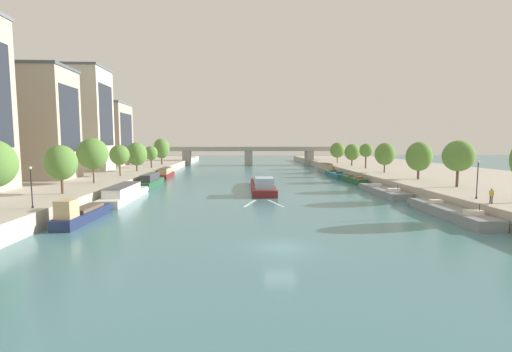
{
  "coord_description": "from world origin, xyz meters",
  "views": [
    {
      "loc": [
        -3.22,
        -27.88,
        8.58
      ],
      "look_at": [
        0.0,
        42.17,
        1.83
      ],
      "focal_mm": 24.95,
      "sensor_mm": 36.0,
      "label": 1
    }
  ],
  "objects_px": {
    "tree_left_distant": "(120,155)",
    "tree_left_past_mid": "(161,148)",
    "moored_boat_right_far": "(354,180)",
    "tree_right_second": "(419,157)",
    "moored_boat_left_lone": "(151,181)",
    "bridge_far": "(248,153)",
    "moored_boat_left_end": "(82,214)",
    "moored_boat_left_near": "(166,174)",
    "barge_midriver": "(262,185)",
    "moored_boat_right_midway": "(326,169)",
    "tree_right_third": "(385,154)",
    "lamppost_right_bank": "(477,178)",
    "tree_right_past_mid": "(458,156)",
    "moored_boat_right_gap_after": "(335,175)",
    "moored_boat_left_downstream": "(124,193)",
    "tree_left_nearest": "(61,163)",
    "moored_boat_right_end": "(383,191)",
    "tree_left_midway": "(151,153)",
    "tree_left_second": "(137,154)",
    "moored_boat_right_upstream": "(449,212)",
    "tree_right_nearest": "(352,152)",
    "tree_left_end_of_row": "(93,154)",
    "tree_right_by_lamp": "(366,150)",
    "person_on_quay": "(491,195)",
    "lamppost_left_bank": "(31,185)",
    "tree_right_end_of_row": "(337,150)"
  },
  "relations": [
    {
      "from": "tree_left_distant",
      "to": "tree_left_past_mid",
      "type": "distance_m",
      "value": 35.88
    },
    {
      "from": "moored_boat_right_far",
      "to": "tree_right_second",
      "type": "distance_m",
      "value": 14.76
    },
    {
      "from": "moored_boat_left_lone",
      "to": "bridge_far",
      "type": "xyz_separation_m",
      "value": [
        20.39,
        60.79,
        3.35
      ]
    },
    {
      "from": "moored_boat_left_end",
      "to": "moored_boat_left_near",
      "type": "bearing_deg",
      "value": 90.73
    },
    {
      "from": "barge_midriver",
      "to": "moored_boat_right_midway",
      "type": "xyz_separation_m",
      "value": [
        19.96,
        35.1,
        0.24
      ]
    },
    {
      "from": "tree_right_third",
      "to": "lamppost_right_bank",
      "type": "bearing_deg",
      "value": -95.9
    },
    {
      "from": "tree_right_past_mid",
      "to": "moored_boat_left_end",
      "type": "bearing_deg",
      "value": -166.16
    },
    {
      "from": "moored_boat_right_gap_after",
      "to": "moored_boat_right_midway",
      "type": "distance_m",
      "value": 11.96
    },
    {
      "from": "moored_boat_left_downstream",
      "to": "tree_left_nearest",
      "type": "distance_m",
      "value": 10.14
    },
    {
      "from": "moored_boat_left_lone",
      "to": "moored_boat_right_end",
      "type": "distance_m",
      "value": 42.55
    },
    {
      "from": "moored_boat_right_far",
      "to": "tree_left_midway",
      "type": "xyz_separation_m",
      "value": [
        -46.52,
        19.33,
        5.08
      ]
    },
    {
      "from": "moored_boat_right_end",
      "to": "tree_left_second",
      "type": "distance_m",
      "value": 53.31
    },
    {
      "from": "moored_boat_left_lone",
      "to": "moored_boat_right_upstream",
      "type": "distance_m",
      "value": 51.13
    },
    {
      "from": "moored_boat_right_midway",
      "to": "tree_right_nearest",
      "type": "bearing_deg",
      "value": 3.59
    },
    {
      "from": "moored_boat_left_end",
      "to": "tree_left_past_mid",
      "type": "xyz_separation_m",
      "value": [
        -5.94,
        67.25,
        5.77
      ]
    },
    {
      "from": "tree_left_past_mid",
      "to": "tree_left_nearest",
      "type": "bearing_deg",
      "value": -89.73
    },
    {
      "from": "barge_midriver",
      "to": "tree_left_past_mid",
      "type": "xyz_separation_m",
      "value": [
        -26.93,
        43.35,
        5.76
      ]
    },
    {
      "from": "moored_boat_left_downstream",
      "to": "moored_boat_right_gap_after",
      "type": "bearing_deg",
      "value": 38.78
    },
    {
      "from": "moored_boat_left_near",
      "to": "tree_left_nearest",
      "type": "bearing_deg",
      "value": -97.36
    },
    {
      "from": "tree_left_end_of_row",
      "to": "tree_right_second",
      "type": "distance_m",
      "value": 55.3
    },
    {
      "from": "moored_boat_right_end",
      "to": "tree_left_second",
      "type": "xyz_separation_m",
      "value": [
        -46.94,
        24.71,
        5.3
      ]
    },
    {
      "from": "tree_left_distant",
      "to": "tree_right_by_lamp",
      "type": "distance_m",
      "value": 57.62
    },
    {
      "from": "barge_midriver",
      "to": "tree_right_nearest",
      "type": "relative_size",
      "value": 3.42
    },
    {
      "from": "moored_boat_left_downstream",
      "to": "tree_left_end_of_row",
      "type": "relative_size",
      "value": 2.31
    },
    {
      "from": "moored_boat_left_lone",
      "to": "tree_right_nearest",
      "type": "bearing_deg",
      "value": 30.43
    },
    {
      "from": "tree_right_nearest",
      "to": "bridge_far",
      "type": "distance_m",
      "value": 42.84
    },
    {
      "from": "moored_boat_left_downstream",
      "to": "tree_right_second",
      "type": "xyz_separation_m",
      "value": [
        48.84,
        8.57,
        5.03
      ]
    },
    {
      "from": "barge_midriver",
      "to": "tree_right_nearest",
      "type": "height_order",
      "value": "tree_right_nearest"
    },
    {
      "from": "moored_boat_left_downstream",
      "to": "moored_boat_left_near",
      "type": "bearing_deg",
      "value": 90.84
    },
    {
      "from": "moored_boat_left_downstream",
      "to": "tree_left_past_mid",
      "type": "distance_m",
      "value": 53.34
    },
    {
      "from": "moored_boat_right_midway",
      "to": "person_on_quay",
      "type": "xyz_separation_m",
      "value": [
        3.05,
        -60.85,
        1.77
      ]
    },
    {
      "from": "tree_right_by_lamp",
      "to": "lamppost_left_bank",
      "type": "distance_m",
      "value": 73.47
    },
    {
      "from": "moored_boat_right_midway",
      "to": "tree_left_second",
      "type": "xyz_separation_m",
      "value": [
        -47.35,
        -15.62,
        4.7
      ]
    },
    {
      "from": "tree_left_midway",
      "to": "tree_right_end_of_row",
      "type": "bearing_deg",
      "value": 20.21
    },
    {
      "from": "moored_boat_left_end",
      "to": "tree_left_midway",
      "type": "height_order",
      "value": "tree_left_midway"
    },
    {
      "from": "tree_left_midway",
      "to": "tree_right_second",
      "type": "xyz_separation_m",
      "value": [
        54.39,
        -30.6,
        0.28
      ]
    },
    {
      "from": "moored_boat_left_near",
      "to": "tree_left_midway",
      "type": "relative_size",
      "value": 2.2
    },
    {
      "from": "moored_boat_right_far",
      "to": "moored_boat_right_gap_after",
      "type": "distance_m",
      "value": 12.71
    },
    {
      "from": "lamppost_left_bank",
      "to": "lamppost_right_bank",
      "type": "height_order",
      "value": "lamppost_right_bank"
    },
    {
      "from": "moored_boat_left_near",
      "to": "tree_right_end_of_row",
      "type": "xyz_separation_m",
      "value": [
        48.68,
        26.67,
        4.91
      ]
    },
    {
      "from": "moored_boat_left_lone",
      "to": "tree_left_distant",
      "type": "xyz_separation_m",
      "value": [
        -6.03,
        0.41,
        5.01
      ]
    },
    {
      "from": "tree_left_midway",
      "to": "tree_right_third",
      "type": "relative_size",
      "value": 0.87
    },
    {
      "from": "tree_left_past_mid",
      "to": "tree_right_end_of_row",
      "type": "relative_size",
      "value": 1.18
    },
    {
      "from": "tree_right_nearest",
      "to": "moored_boat_right_far",
      "type": "bearing_deg",
      "value": -106.63
    },
    {
      "from": "tree_right_third",
      "to": "tree_left_past_mid",
      "type": "bearing_deg",
      "value": 150.77
    },
    {
      "from": "tree_left_nearest",
      "to": "tree_left_midway",
      "type": "distance_m",
      "value": 46.05
    },
    {
      "from": "tree_left_second",
      "to": "tree_left_past_mid",
      "type": "bearing_deg",
      "value": 88.9
    },
    {
      "from": "tree_left_nearest",
      "to": "bridge_far",
      "type": "distance_m",
      "value": 88.01
    },
    {
      "from": "barge_midriver",
      "to": "tree_left_past_mid",
      "type": "bearing_deg",
      "value": 121.85
    },
    {
      "from": "moored_boat_left_near",
      "to": "tree_left_distant",
      "type": "bearing_deg",
      "value": -109.97
    }
  ]
}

